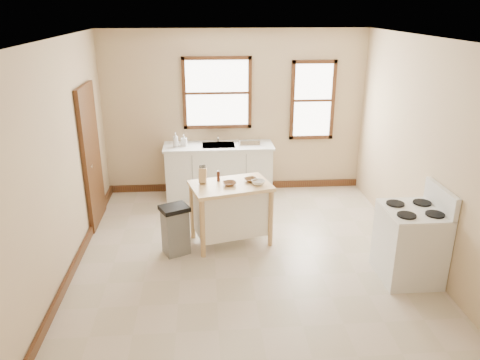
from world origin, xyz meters
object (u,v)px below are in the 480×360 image
at_px(pepper_grinder, 218,176).
at_px(gas_stove, 411,234).
at_px(knife_block, 203,176).
at_px(kitchen_island, 231,213).
at_px(soap_bottle_a, 176,140).
at_px(bowl_b, 251,180).
at_px(soap_bottle_b, 184,140).
at_px(trash_bin, 175,230).
at_px(bowl_c, 258,183).
at_px(dish_rack, 249,142).
at_px(bowl_a, 229,184).

bearing_deg(pepper_grinder, gas_stove, -28.03).
relative_size(knife_block, gas_stove, 0.17).
bearing_deg(kitchen_island, knife_block, 154.68).
bearing_deg(soap_bottle_a, bowl_b, -49.61).
distance_m(soap_bottle_a, kitchen_island, 1.97).
height_order(soap_bottle_b, trash_bin, soap_bottle_b).
distance_m(soap_bottle_a, gas_stove, 4.04).
bearing_deg(trash_bin, soap_bottle_a, 66.51).
height_order(soap_bottle_a, knife_block, soap_bottle_a).
height_order(kitchen_island, knife_block, knife_block).
xyz_separation_m(soap_bottle_a, bowl_c, (1.19, -1.72, -0.14)).
height_order(soap_bottle_a, bowl_c, soap_bottle_a).
relative_size(dish_rack, bowl_a, 1.98).
distance_m(bowl_b, bowl_c, 0.16).
bearing_deg(bowl_b, pepper_grinder, 174.81).
bearing_deg(dish_rack, bowl_c, -71.14).
bearing_deg(bowl_b, kitchen_island, -162.36).
xyz_separation_m(pepper_grinder, trash_bin, (-0.60, -0.40, -0.60)).
height_order(kitchen_island, pepper_grinder, pepper_grinder).
xyz_separation_m(knife_block, pepper_grinder, (0.21, 0.06, -0.03)).
bearing_deg(gas_stove, soap_bottle_a, 136.68).
height_order(soap_bottle_b, bowl_b, soap_bottle_b).
height_order(kitchen_island, gas_stove, gas_stove).
bearing_deg(kitchen_island, pepper_grinder, 126.44).
distance_m(soap_bottle_a, trash_bin, 2.07).
relative_size(bowl_c, gas_stove, 0.16).
bearing_deg(gas_stove, pepper_grinder, 151.97).
bearing_deg(pepper_grinder, trash_bin, -146.35).
distance_m(dish_rack, gas_stove, 3.29).
height_order(bowl_a, trash_bin, bowl_a).
distance_m(kitchen_island, knife_block, 0.66).
relative_size(soap_bottle_a, dish_rack, 0.67).
xyz_separation_m(kitchen_island, knife_block, (-0.37, 0.07, 0.54)).
distance_m(soap_bottle_a, soap_bottle_b, 0.14).
relative_size(soap_bottle_b, bowl_a, 1.07).
bearing_deg(dish_rack, bowl_b, -74.43).
bearing_deg(knife_block, pepper_grinder, 24.14).
relative_size(soap_bottle_a, kitchen_island, 0.23).
xyz_separation_m(dish_rack, trash_bin, (-1.18, -2.00, -0.62)).
bearing_deg(soap_bottle_a, knife_block, -68.83).
distance_m(pepper_grinder, trash_bin, 0.94).
bearing_deg(trash_bin, knife_block, 16.13).
bearing_deg(kitchen_island, soap_bottle_b, 97.14).
relative_size(soap_bottle_a, bowl_b, 1.39).
bearing_deg(pepper_grinder, knife_block, -164.68).
distance_m(dish_rack, knife_block, 1.84).
distance_m(dish_rack, trash_bin, 2.40).
bearing_deg(bowl_a, kitchen_island, 63.95).
bearing_deg(soap_bottle_b, bowl_c, -48.54).
bearing_deg(kitchen_island, bowl_c, -20.48).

